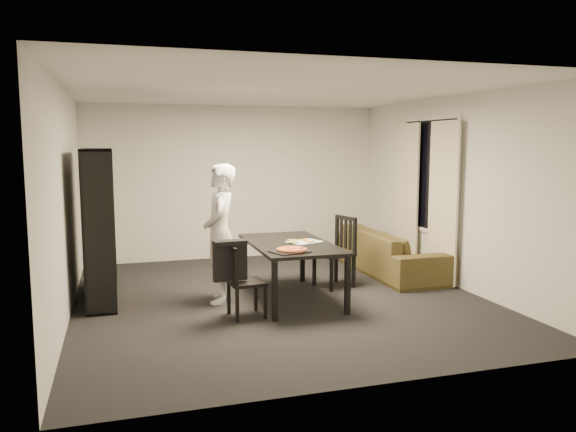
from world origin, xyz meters
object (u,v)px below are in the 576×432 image
object	(u,v)px
chair_left	(240,276)
pepperoni_pizza	(292,249)
chair_right	(339,247)
baking_tray	(290,252)
bookshelf	(100,225)
sofa	(390,252)
person	(220,234)
dining_table	(290,248)

from	to	relation	value
chair_left	pepperoni_pizza	world-z (taller)	chair_left
chair_right	baking_tray	xyz separation A→B (m)	(-1.03, -1.03, 0.18)
bookshelf	sofa	distance (m)	4.22
person	pepperoni_pizza	distance (m)	1.01
chair_right	baking_tray	size ratio (longest dim) A/B	2.42
chair_left	sofa	distance (m)	3.06
dining_table	chair_right	size ratio (longest dim) A/B	1.80
bookshelf	dining_table	bearing A→B (deg)	-16.66
sofa	pepperoni_pizza	bearing A→B (deg)	126.57
bookshelf	baking_tray	size ratio (longest dim) A/B	4.75
chair_left	baking_tray	world-z (taller)	chair_left
bookshelf	sofa	world-z (taller)	bookshelf
chair_left	bookshelf	bearing A→B (deg)	45.16
chair_left	sofa	size ratio (longest dim) A/B	0.37
bookshelf	baking_tray	bearing A→B (deg)	-31.16
dining_table	chair_right	bearing A→B (deg)	27.69
dining_table	sofa	world-z (taller)	dining_table
pepperoni_pizza	baking_tray	bearing A→B (deg)	-160.25
dining_table	sofa	size ratio (longest dim) A/B	0.77
chair_left	pepperoni_pizza	xyz separation A→B (m)	(0.61, -0.01, 0.28)
dining_table	chair_left	distance (m)	0.97
pepperoni_pizza	chair_right	bearing A→B (deg)	45.38
chair_left	sofa	world-z (taller)	chair_left
dining_table	chair_left	bearing A→B (deg)	-143.95
chair_right	baking_tray	world-z (taller)	chair_right
chair_left	pepperoni_pizza	size ratio (longest dim) A/B	2.36
person	sofa	xyz separation A→B (m)	(2.75, 0.80, -0.53)
chair_right	pepperoni_pizza	bearing A→B (deg)	-61.35
person	pepperoni_pizza	xyz separation A→B (m)	(0.70, -0.72, -0.11)
pepperoni_pizza	sofa	xyz separation A→B (m)	(2.05, 1.52, -0.42)
chair_left	chair_right	bearing A→B (deg)	-63.55
bookshelf	sofa	xyz separation A→B (m)	(4.17, 0.26, -0.62)
dining_table	baking_tray	distance (m)	0.62
baking_tray	sofa	size ratio (longest dim) A/B	0.18
person	chair_right	bearing A→B (deg)	112.83
chair_left	sofa	bearing A→B (deg)	-65.89
bookshelf	chair_left	bearing A→B (deg)	-39.43
bookshelf	person	size ratio (longest dim) A/B	1.11
person	pepperoni_pizza	size ratio (longest dim) A/B	4.90
person	bookshelf	bearing A→B (deg)	-98.01
person	sofa	bearing A→B (deg)	119.10
dining_table	chair_left	size ratio (longest dim) A/B	2.10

